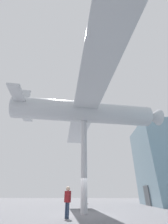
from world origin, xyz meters
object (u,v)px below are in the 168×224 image
at_px(suspended_airplane, 87,112).
at_px(visitor_person, 68,199).
at_px(support_pylon_central, 84,161).
at_px(plaza_bench, 85,204).

bearing_deg(suspended_airplane, visitor_person, -43.58).
bearing_deg(support_pylon_central, suspended_airplane, 100.35).
distance_m(support_pylon_central, plaza_bench, 5.60).
bearing_deg(plaza_bench, suspended_airplane, 5.12).
xyz_separation_m(visitor_person, plaza_bench, (-6.45, 0.97, -0.64)).
height_order(visitor_person, plaza_bench, visitor_person).
bearing_deg(visitor_person, support_pylon_central, 96.06).
bearing_deg(plaza_bench, support_pylon_central, 0.94).
relative_size(support_pylon_central, plaza_bench, 4.76).
distance_m(support_pylon_central, visitor_person, 3.60).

